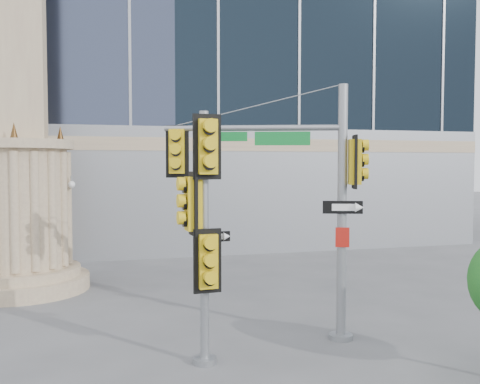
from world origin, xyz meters
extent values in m
plane|color=#545456|center=(0.00, 0.00, 0.00)|extent=(120.00, 120.00, 0.00)
cylinder|color=tan|center=(-6.00, 9.00, 0.25)|extent=(4.40, 4.40, 0.50)
cylinder|color=tan|center=(-6.00, 9.00, 0.65)|extent=(3.80, 3.80, 0.30)
cylinder|color=tan|center=(-6.00, 9.00, 2.80)|extent=(3.00, 3.00, 4.00)
cylinder|color=tan|center=(-6.00, 9.00, 4.95)|extent=(3.50, 3.50, 0.30)
cone|color=#472D14|center=(-4.70, 9.00, 5.35)|extent=(0.24, 0.24, 0.50)
cylinder|color=slate|center=(2.17, 1.50, 0.06)|extent=(0.58, 0.58, 0.12)
cylinder|color=slate|center=(2.17, 1.50, 3.10)|extent=(0.23, 0.23, 6.21)
cylinder|color=slate|center=(0.13, 2.24, 5.17)|extent=(4.14, 1.62, 0.14)
cube|color=#0D722A|center=(0.80, 1.97, 4.91)|extent=(1.28, 0.50, 0.33)
cube|color=gold|center=(-1.62, 2.87, 4.60)|extent=(0.63, 0.47, 1.29)
cube|color=gold|center=(2.44, 1.40, 4.35)|extent=(0.47, 0.63, 1.29)
cube|color=black|center=(2.12, 1.36, 3.26)|extent=(0.91, 0.35, 0.31)
cube|color=#AB160F|center=(2.12, 1.36, 2.53)|extent=(0.32, 0.14, 0.48)
cylinder|color=slate|center=(-1.38, 0.81, 0.06)|extent=(0.52, 0.52, 0.13)
cylinder|color=slate|center=(-1.38, 0.81, 2.70)|extent=(0.19, 0.19, 5.41)
cube|color=gold|center=(-1.36, 0.57, 4.65)|extent=(0.61, 0.34, 1.35)
cube|color=gold|center=(-1.61, 0.80, 3.46)|extent=(0.34, 0.61, 1.35)
cube|color=gold|center=(-1.36, 0.57, 2.27)|extent=(0.61, 0.34, 1.35)
cube|color=black|center=(-1.17, 0.69, 2.76)|extent=(0.67, 0.07, 0.22)
camera|label=1|loc=(-3.64, -10.28, 4.30)|focal=40.00mm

